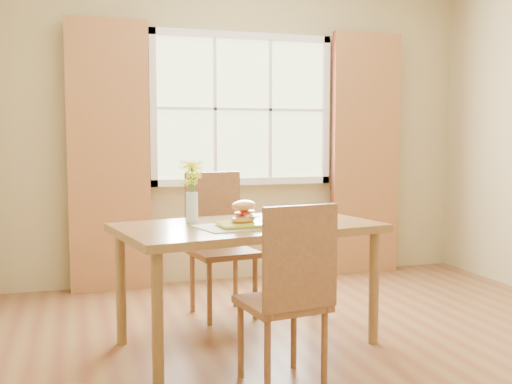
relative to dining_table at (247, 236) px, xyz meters
The scene contains 12 objects.
room 0.84m from the dining_table, 25.82° to the right, with size 4.24×3.84×2.74m.
window 1.91m from the dining_table, 75.28° to the left, with size 1.62×0.06×1.32m.
curtain_left 1.78m from the dining_table, 114.47° to the left, with size 0.65×0.08×2.20m, color maroon.
curtain_right 2.27m from the dining_table, 44.69° to the left, with size 0.65×0.08×2.20m, color maroon.
dining_table is the anchor object (origin of this frame).
chair_near 0.72m from the dining_table, 89.04° to the right, with size 0.44×0.44×0.94m.
chair_far 0.72m from the dining_table, 91.07° to the left, with size 0.48×0.48×1.01m.
placemat 0.16m from the dining_table, 129.70° to the right, with size 0.45×0.33×0.01m, color beige.
plate 0.18m from the dining_table, 122.44° to the right, with size 0.24×0.24×0.01m, color gold.
croissant_sandwich 0.19m from the dining_table, 117.62° to the right, with size 0.22×0.21×0.14m.
water_glass 0.28m from the dining_table, 23.03° to the right, with size 0.07×0.07×0.11m.
flower_vase 0.46m from the dining_table, 154.21° to the left, with size 0.15×0.15×0.38m.
Camera 1 is at (-1.42, -3.20, 1.25)m, focal length 42.00 mm.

